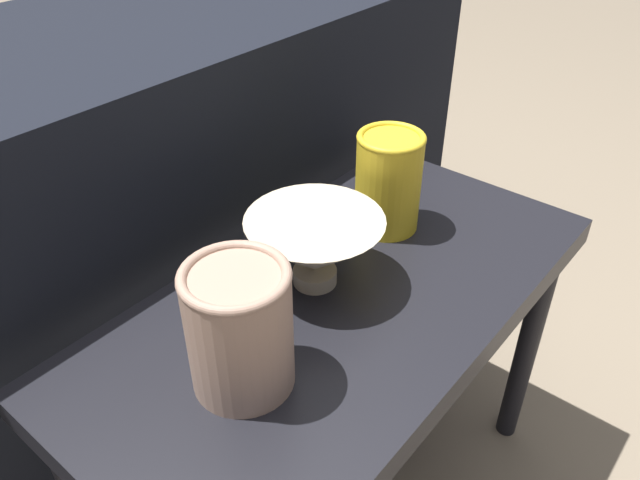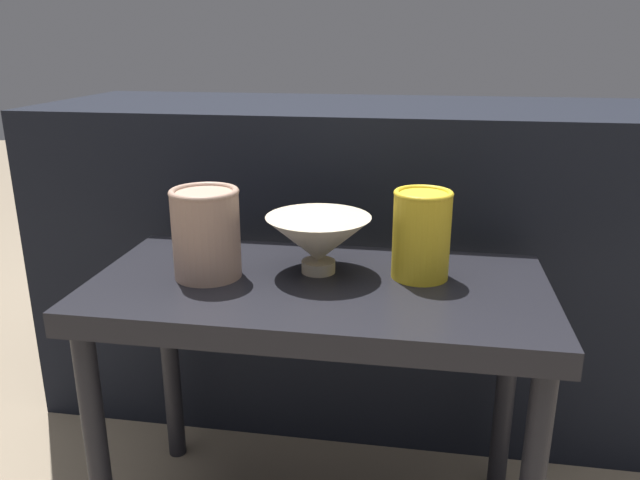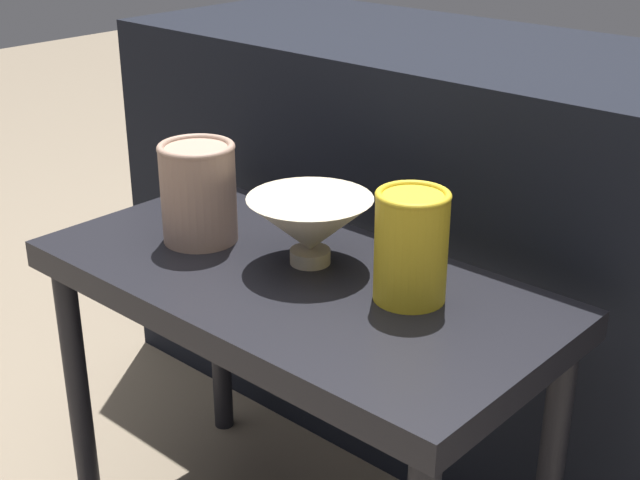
% 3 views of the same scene
% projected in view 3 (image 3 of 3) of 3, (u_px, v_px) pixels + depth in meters
% --- Properties ---
extents(table, '(0.74, 0.37, 0.48)m').
position_uv_depth(table, '(293.00, 313.00, 1.24)').
color(table, black).
rests_on(table, ground_plane).
extents(couch_backdrop, '(1.41, 0.50, 0.72)m').
position_uv_depth(couch_backdrop, '(483.00, 248.00, 1.60)').
color(couch_backdrop, black).
rests_on(couch_backdrop, ground_plane).
extents(bowl, '(0.18, 0.18, 0.10)m').
position_uv_depth(bowl, '(310.00, 225.00, 1.23)').
color(bowl, '#C1B293').
rests_on(bowl, table).
extents(vase_textured_left, '(0.11, 0.11, 0.15)m').
position_uv_depth(vase_textured_left, '(198.00, 191.00, 1.29)').
color(vase_textured_left, tan).
rests_on(vase_textured_left, table).
extents(vase_colorful_right, '(0.10, 0.10, 0.15)m').
position_uv_depth(vase_colorful_right, '(411.00, 245.00, 1.12)').
color(vase_colorful_right, gold).
rests_on(vase_colorful_right, table).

